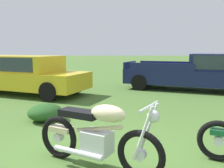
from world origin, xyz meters
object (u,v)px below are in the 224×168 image
Objects in this scene: pickup_truck_navy at (195,72)px; shrub_low at (45,112)px; motorcycle_cream at (97,135)px; car_yellow at (23,72)px.

pickup_truck_navy is 6.09× the size of shrub_low.
pickup_truck_navy is at bearing 42.18° from shrub_low.
motorcycle_cream is 2.77m from shrub_low.
car_yellow is 4.03m from shrub_low.
shrub_low is at bearing 148.42° from motorcycle_cream.
motorcycle_cream is 0.38× the size of car_yellow.
pickup_truck_navy is (6.70, 0.87, -0.08)m from car_yellow.
pickup_truck_navy is at bearing 28.67° from car_yellow.
car_yellow is 5.55× the size of shrub_low.
pickup_truck_navy is 6.60m from shrub_low.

